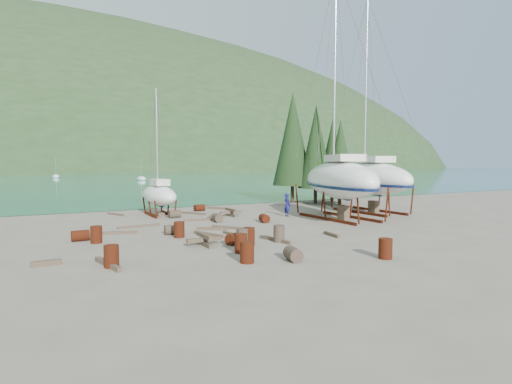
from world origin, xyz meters
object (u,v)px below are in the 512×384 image
large_sailboat_near (339,179)px  small_sailboat_shore (159,195)px  large_sailboat_far (369,178)px  worker (287,205)px

large_sailboat_near → small_sailboat_shore: (-11.09, 8.33, -1.29)m
large_sailboat_far → worker: 7.72m
large_sailboat_far → small_sailboat_shore: large_sailboat_far is taller
worker → small_sailboat_shore: bearing=57.1°
large_sailboat_near → small_sailboat_shore: large_sailboat_near is taller
small_sailboat_shore → worker: (8.59, -5.26, -0.74)m
large_sailboat_far → large_sailboat_near: bearing=-144.1°
large_sailboat_near → small_sailboat_shore: size_ratio=1.83×
large_sailboat_near → large_sailboat_far: 5.21m
small_sailboat_shore → large_sailboat_near: bearing=-39.3°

